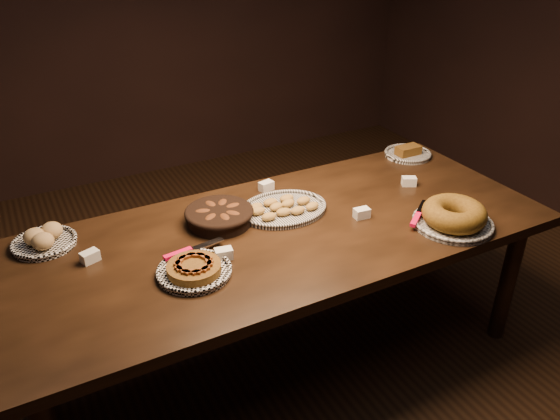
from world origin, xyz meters
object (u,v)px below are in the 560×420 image
buffet_table (283,244)px  bundt_cake_plate (454,216)px  apple_tart_plate (194,269)px  madeleine_platter (283,208)px

buffet_table → bundt_cake_plate: 0.76m
buffet_table → bundt_cake_plate: (0.68, -0.32, 0.12)m
buffet_table → bundt_cake_plate: bearing=-25.5°
buffet_table → bundt_cake_plate: bundt_cake_plate is taller
apple_tart_plate → bundt_cake_plate: size_ratio=0.84×
bundt_cake_plate → buffet_table: bearing=152.6°
apple_tart_plate → madeleine_platter: bearing=38.0°
madeleine_platter → buffet_table: bearing=-122.8°
madeleine_platter → bundt_cake_plate: 0.76m
apple_tart_plate → madeleine_platter: (0.54, 0.27, -0.00)m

